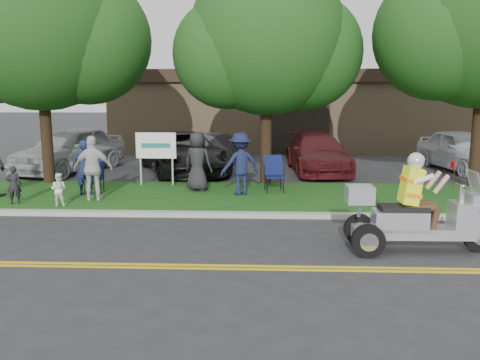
{
  "coord_description": "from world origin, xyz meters",
  "views": [
    {
      "loc": [
        0.38,
        -8.9,
        3.05
      ],
      "look_at": [
        -0.1,
        2.0,
        1.1
      ],
      "focal_mm": 38.0,
      "sensor_mm": 36.0,
      "label": 1
    }
  ],
  "objects_px": {
    "lawn_chair_a": "(94,173)",
    "spectator_adult_left": "(85,167)",
    "lawn_chair_b": "(274,171)",
    "spectator_adult_right": "(93,168)",
    "parked_car_mid": "(184,153)",
    "parked_car_right": "(318,153)",
    "parked_car_far_right": "(463,150)",
    "parked_car_far_left": "(70,149)",
    "parked_car_left": "(200,152)",
    "trike_scooter": "(415,217)"
  },
  "relations": [
    {
      "from": "lawn_chair_a",
      "to": "spectator_adult_right",
      "type": "xyz_separation_m",
      "value": [
        0.33,
        -1.03,
        0.3
      ]
    },
    {
      "from": "parked_car_far_left",
      "to": "parked_car_right",
      "type": "distance_m",
      "value": 9.27
    },
    {
      "from": "spectator_adult_right",
      "to": "parked_car_mid",
      "type": "bearing_deg",
      "value": -110.63
    },
    {
      "from": "parked_car_left",
      "to": "lawn_chair_b",
      "type": "bearing_deg",
      "value": -36.55
    },
    {
      "from": "parked_car_mid",
      "to": "lawn_chair_b",
      "type": "bearing_deg",
      "value": -71.25
    },
    {
      "from": "parked_car_mid",
      "to": "parked_car_far_right",
      "type": "relative_size",
      "value": 1.19
    },
    {
      "from": "parked_car_mid",
      "to": "parked_car_right",
      "type": "relative_size",
      "value": 1.13
    },
    {
      "from": "parked_car_left",
      "to": "parked_car_mid",
      "type": "distance_m",
      "value": 0.96
    },
    {
      "from": "parked_car_right",
      "to": "parked_car_mid",
      "type": "bearing_deg",
      "value": -178.7
    },
    {
      "from": "trike_scooter",
      "to": "parked_car_left",
      "type": "height_order",
      "value": "trike_scooter"
    },
    {
      "from": "lawn_chair_b",
      "to": "parked_car_far_right",
      "type": "height_order",
      "value": "parked_car_far_right"
    },
    {
      "from": "parked_car_right",
      "to": "lawn_chair_a",
      "type": "bearing_deg",
      "value": -150.3
    },
    {
      "from": "lawn_chair_b",
      "to": "spectator_adult_right",
      "type": "xyz_separation_m",
      "value": [
        -4.86,
        -1.47,
        0.28
      ]
    },
    {
      "from": "parked_car_far_left",
      "to": "lawn_chair_a",
      "type": "bearing_deg",
      "value": -43.82
    },
    {
      "from": "spectator_adult_left",
      "to": "parked_car_left",
      "type": "relative_size",
      "value": 0.37
    },
    {
      "from": "trike_scooter",
      "to": "spectator_adult_left",
      "type": "xyz_separation_m",
      "value": [
        -7.92,
        4.53,
        0.22
      ]
    },
    {
      "from": "parked_car_far_right",
      "to": "lawn_chair_a",
      "type": "bearing_deg",
      "value": -167.27
    },
    {
      "from": "lawn_chair_b",
      "to": "spectator_adult_right",
      "type": "height_order",
      "value": "spectator_adult_right"
    },
    {
      "from": "trike_scooter",
      "to": "lawn_chair_a",
      "type": "distance_m",
      "value": 9.12
    },
    {
      "from": "trike_scooter",
      "to": "parked_car_far_left",
      "type": "distance_m",
      "value": 13.6
    },
    {
      "from": "lawn_chair_a",
      "to": "parked_car_right",
      "type": "height_order",
      "value": "parked_car_right"
    },
    {
      "from": "lawn_chair_b",
      "to": "parked_car_left",
      "type": "xyz_separation_m",
      "value": [
        -2.72,
        4.57,
        -0.0
      ]
    },
    {
      "from": "parked_car_far_left",
      "to": "parked_car_left",
      "type": "distance_m",
      "value": 4.85
    },
    {
      "from": "spectator_adult_left",
      "to": "parked_car_left",
      "type": "bearing_deg",
      "value": -130.09
    },
    {
      "from": "spectator_adult_left",
      "to": "parked_car_mid",
      "type": "relative_size",
      "value": 0.29
    },
    {
      "from": "lawn_chair_b",
      "to": "parked_car_left",
      "type": "distance_m",
      "value": 5.32
    },
    {
      "from": "parked_car_far_left",
      "to": "parked_car_left",
      "type": "xyz_separation_m",
      "value": [
        4.8,
        0.69,
        -0.16
      ]
    },
    {
      "from": "lawn_chair_b",
      "to": "spectator_adult_right",
      "type": "relative_size",
      "value": 0.6
    },
    {
      "from": "spectator_adult_right",
      "to": "parked_car_left",
      "type": "distance_m",
      "value": 6.41
    },
    {
      "from": "lawn_chair_b",
      "to": "parked_car_far_right",
      "type": "bearing_deg",
      "value": 25.26
    },
    {
      "from": "spectator_adult_right",
      "to": "parked_car_left",
      "type": "height_order",
      "value": "spectator_adult_right"
    },
    {
      "from": "parked_car_far_right",
      "to": "spectator_adult_right",
      "type": "bearing_deg",
      "value": -162.73
    },
    {
      "from": "lawn_chair_b",
      "to": "parked_car_mid",
      "type": "bearing_deg",
      "value": 122.85
    },
    {
      "from": "parked_car_left",
      "to": "parked_car_mid",
      "type": "height_order",
      "value": "parked_car_mid"
    },
    {
      "from": "trike_scooter",
      "to": "lawn_chair_a",
      "type": "relative_size",
      "value": 2.86
    },
    {
      "from": "parked_car_right",
      "to": "lawn_chair_b",
      "type": "bearing_deg",
      "value": -116.64
    },
    {
      "from": "spectator_adult_right",
      "to": "parked_car_mid",
      "type": "height_order",
      "value": "spectator_adult_right"
    },
    {
      "from": "parked_car_far_left",
      "to": "parked_car_far_right",
      "type": "bearing_deg",
      "value": 21.11
    },
    {
      "from": "parked_car_left",
      "to": "spectator_adult_right",
      "type": "bearing_deg",
      "value": -86.86
    },
    {
      "from": "lawn_chair_a",
      "to": "spectator_adult_left",
      "type": "bearing_deg",
      "value": -129.74
    },
    {
      "from": "trike_scooter",
      "to": "parked_car_far_right",
      "type": "relative_size",
      "value": 0.63
    },
    {
      "from": "lawn_chair_a",
      "to": "parked_car_far_left",
      "type": "relative_size",
      "value": 0.2
    },
    {
      "from": "parked_car_right",
      "to": "parked_car_far_left",
      "type": "bearing_deg",
      "value": 177.87
    },
    {
      "from": "trike_scooter",
      "to": "parked_car_far_right",
      "type": "distance_m",
      "value": 11.05
    },
    {
      "from": "spectator_adult_right",
      "to": "parked_car_far_left",
      "type": "xyz_separation_m",
      "value": [
        -2.66,
        5.36,
        -0.12
      ]
    },
    {
      "from": "spectator_adult_right",
      "to": "spectator_adult_left",
      "type": "bearing_deg",
      "value": -59.66
    },
    {
      "from": "lawn_chair_a",
      "to": "parked_car_far_right",
      "type": "height_order",
      "value": "parked_car_far_right"
    },
    {
      "from": "lawn_chair_a",
      "to": "lawn_chair_b",
      "type": "xyz_separation_m",
      "value": [
        5.19,
        0.44,
        0.02
      ]
    },
    {
      "from": "parked_car_mid",
      "to": "parked_car_right",
      "type": "bearing_deg",
      "value": -16.33
    },
    {
      "from": "lawn_chair_a",
      "to": "lawn_chair_b",
      "type": "height_order",
      "value": "lawn_chair_b"
    }
  ]
}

